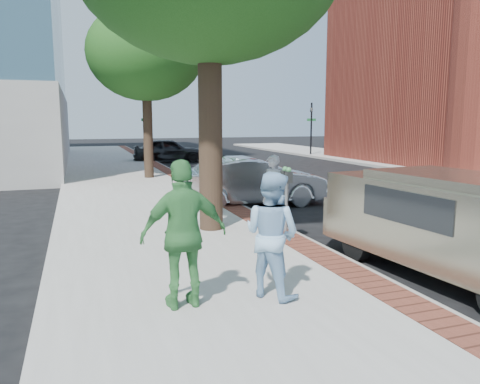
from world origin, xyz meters
name	(u,v)px	position (x,y,z in m)	size (l,w,h in m)	color
ground	(268,255)	(0.00, 0.00, 0.00)	(120.00, 120.00, 0.00)	black
sidewalk	(137,194)	(-1.50, 8.00, 0.07)	(5.00, 60.00, 0.15)	#9E9991
brick_strip	(200,189)	(0.70, 8.00, 0.15)	(0.60, 60.00, 0.01)	brown
curb	(209,190)	(1.05, 8.00, 0.07)	(0.10, 60.00, 0.15)	gray
signal_near	(147,125)	(0.90, 22.00, 2.25)	(0.70, 0.15, 3.80)	black
signal_far	(311,125)	(12.50, 22.00, 2.25)	(0.70, 0.15, 3.80)	black
tree_far	(146,53)	(-0.50, 12.00, 5.30)	(4.80, 4.80, 7.14)	black
parking_meter	(287,187)	(0.66, 0.63, 1.21)	(0.12, 0.32, 1.47)	gray
person_gray	(273,190)	(0.84, 1.77, 0.97)	(0.60, 0.39, 1.63)	#B8B8BD
person_officer	(272,234)	(-0.92, -2.28, 1.02)	(0.84, 0.66, 1.74)	#94C1E6
person_green	(184,234)	(-2.14, -2.28, 1.12)	(1.13, 0.47, 1.93)	#3E8944
sedan_silver	(253,181)	(1.60, 5.05, 0.74)	(1.56, 4.46, 1.47)	silver
bg_car	(169,150)	(2.00, 20.75, 0.74)	(1.74, 4.32, 1.47)	black
van	(447,221)	(2.28, -2.08, 0.94)	(2.19, 4.79, 1.72)	gray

